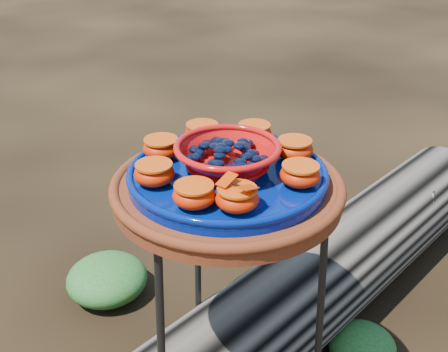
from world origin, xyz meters
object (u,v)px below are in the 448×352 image
object	(u,v)px
plant_stand	(227,331)
terracotta_saucer	(227,190)
red_bowl	(227,158)
driftwood_log	(333,269)
cobalt_plate	(227,176)

from	to	relation	value
plant_stand	terracotta_saucer	xyz separation A→B (m)	(0.00, 0.00, 0.37)
plant_stand	red_bowl	size ratio (longest dim) A/B	3.62
red_bowl	driftwood_log	world-z (taller)	red_bowl
terracotta_saucer	driftwood_log	bearing A→B (deg)	33.99
terracotta_saucer	cobalt_plate	world-z (taller)	cobalt_plate
red_bowl	driftwood_log	bearing A→B (deg)	33.99
terracotta_saucer	cobalt_plate	bearing A→B (deg)	0.00
plant_stand	cobalt_plate	distance (m)	0.40
driftwood_log	plant_stand	bearing A→B (deg)	-146.01
plant_stand	red_bowl	world-z (taller)	red_bowl
plant_stand	cobalt_plate	xyz separation A→B (m)	(0.00, 0.00, 0.40)
plant_stand	cobalt_plate	world-z (taller)	cobalt_plate
plant_stand	red_bowl	bearing A→B (deg)	0.00
terracotta_saucer	driftwood_log	distance (m)	0.82
driftwood_log	red_bowl	bearing A→B (deg)	-146.01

